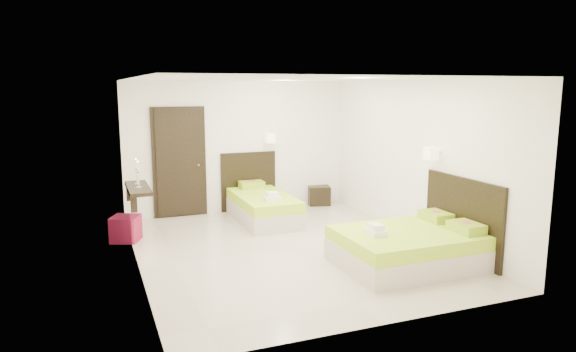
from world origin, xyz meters
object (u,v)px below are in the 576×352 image
object	(u,v)px
bed_single	(262,205)
ottoman	(126,229)
bed_double	(412,245)
nightstand	(319,195)

from	to	relation	value
bed_single	ottoman	world-z (taller)	bed_single
bed_double	ottoman	world-z (taller)	bed_double
bed_double	nightstand	size ratio (longest dim) A/B	4.24
bed_double	ottoman	size ratio (longest dim) A/B	4.60
nightstand	ottoman	world-z (taller)	ottoman
ottoman	bed_single	bearing A→B (deg)	11.26
bed_single	bed_double	size ratio (longest dim) A/B	0.99
bed_double	nightstand	bearing A→B (deg)	84.98
nightstand	ottoman	xyz separation A→B (m)	(-4.03, -1.25, 0.01)
nightstand	ottoman	size ratio (longest dim) A/B	1.09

